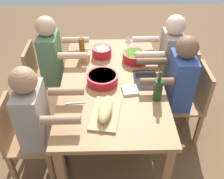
{
  "coord_description": "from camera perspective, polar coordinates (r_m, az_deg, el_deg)",
  "views": [
    {
      "loc": [
        2.03,
        -0.05,
        2.23
      ],
      "look_at": [
        0.0,
        0.0,
        0.63
      ],
      "focal_mm": 41.82,
      "sensor_mm": 36.0,
      "label": 1
    }
  ],
  "objects": [
    {
      "name": "cutting_board",
      "position": [
        2.14,
        -1.43,
        -5.33
      ],
      "size": [
        0.43,
        0.28,
        0.02
      ],
      "primitive_type": "cube",
      "rotation": [
        0.0,
        0.0,
        -0.16
      ],
      "color": "tan",
      "rests_on": "dining_table"
    },
    {
      "name": "chair_far_left",
      "position": [
        3.16,
        14.65,
        3.34
      ],
      "size": [
        0.4,
        0.4,
        0.85
      ],
      "color": "#9E7044",
      "rests_on": "ground_plane"
    },
    {
      "name": "beer_bottle",
      "position": [
        2.85,
        -6.58,
        9.06
      ],
      "size": [
        0.06,
        0.06,
        0.22
      ],
      "primitive_type": "cylinder",
      "color": "brown",
      "rests_on": "dining_table"
    },
    {
      "name": "cup_near_left",
      "position": [
        2.81,
        -5.64,
        7.04
      ],
      "size": [
        0.07,
        0.07,
        0.08
      ],
      "primitive_type": "cylinder",
      "color": "gold",
      "rests_on": "dining_table"
    },
    {
      "name": "bread_loaf",
      "position": [
        2.11,
        -1.45,
        -4.25
      ],
      "size": [
        0.33,
        0.16,
        0.09
      ],
      "primitive_type": "ellipsoid",
      "rotation": [
        0.0,
        0.0,
        -0.16
      ],
      "color": "tan",
      "rests_on": "cutting_board"
    },
    {
      "name": "diner_near_right",
      "position": [
        2.26,
        -15.83,
        -6.15
      ],
      "size": [
        0.41,
        0.53,
        1.2
      ],
      "color": "#2D2D38",
      "rests_on": "ground_plane"
    },
    {
      "name": "serving_bowl_salad",
      "position": [
        2.79,
        4.89,
        7.25
      ],
      "size": [
        0.25,
        0.25,
        0.1
      ],
      "color": "#B21923",
      "rests_on": "dining_table"
    },
    {
      "name": "wine_glass",
      "position": [
        2.98,
        3.63,
        10.81
      ],
      "size": [
        0.08,
        0.08,
        0.17
      ],
      "color": "silver",
      "rests_on": "dining_table"
    },
    {
      "name": "diner_far_left",
      "position": [
        3.0,
        11.89,
        6.7
      ],
      "size": [
        0.41,
        0.53,
        1.2
      ],
      "color": "#2D2D38",
      "rests_on": "ground_plane"
    },
    {
      "name": "chair_far_center",
      "position": [
        2.81,
        16.73,
        -2.12
      ],
      "size": [
        0.4,
        0.4,
        0.85
      ],
      "color": "#9E7044",
      "rests_on": "ground_plane"
    },
    {
      "name": "dining_table",
      "position": [
        2.56,
        -0.0,
        0.47
      ],
      "size": [
        1.69,
        0.97,
        0.74
      ],
      "color": "#9E7044",
      "rests_on": "ground_plane"
    },
    {
      "name": "placemat_far_center",
      "position": [
        2.54,
        7.38,
        2.12
      ],
      "size": [
        0.32,
        0.23,
        0.01
      ],
      "primitive_type": "cube",
      "color": "black",
      "rests_on": "dining_table"
    },
    {
      "name": "fork_near_left",
      "position": [
        3.03,
        -6.5,
        8.73
      ],
      "size": [
        0.03,
        0.17,
        0.01
      ],
      "primitive_type": "cube",
      "rotation": [
        0.0,
        0.0,
        0.08
      ],
      "color": "silver",
      "rests_on": "dining_table"
    },
    {
      "name": "serving_bowl_pasta",
      "position": [
        2.87,
        -2.26,
        8.34
      ],
      "size": [
        0.21,
        0.21,
        0.1
      ],
      "color": "#B21923",
      "rests_on": "dining_table"
    },
    {
      "name": "ground_plane",
      "position": [
        3.01,
        -0.0,
        -9.43
      ],
      "size": [
        8.0,
        8.0,
        0.0
      ],
      "primitive_type": "plane",
      "color": "brown"
    },
    {
      "name": "diner_near_left",
      "position": [
        2.98,
        -12.37,
        6.41
      ],
      "size": [
        0.41,
        0.53,
        1.2
      ],
      "color": "#2D2D38",
      "rests_on": "ground_plane"
    },
    {
      "name": "fork_near_right",
      "position": [
        2.28,
        -8.06,
        -2.9
      ],
      "size": [
        0.04,
        0.17,
        0.01
      ],
      "primitive_type": "cube",
      "rotation": [
        0.0,
        0.0,
        0.12
      ],
      "color": "silver",
      "rests_on": "dining_table"
    },
    {
      "name": "wine_bottle",
      "position": [
        2.26,
        10.03,
        0.01
      ],
      "size": [
        0.08,
        0.08,
        0.29
      ],
      "color": "#193819",
      "rests_on": "dining_table"
    },
    {
      "name": "napkin_stack",
      "position": [
        2.38,
        3.96,
        -0.14
      ],
      "size": [
        0.16,
        0.16,
        0.02
      ],
      "primitive_type": "cube",
      "rotation": [
        0.0,
        0.0,
        0.14
      ],
      "color": "white",
      "rests_on": "dining_table"
    },
    {
      "name": "chair_near_right",
      "position": [
        2.46,
        -19.17,
        -9.67
      ],
      "size": [
        0.4,
        0.4,
        0.85
      ],
      "color": "#9E7044",
      "rests_on": "ground_plane"
    },
    {
      "name": "serving_bowl_fruit",
      "position": [
        2.46,
        -2.12,
        2.5
      ],
      "size": [
        0.29,
        0.29,
        0.09
      ],
      "color": "#B21923",
      "rests_on": "dining_table"
    },
    {
      "name": "diner_far_center",
      "position": [
        2.63,
        13.75,
        1.36
      ],
      "size": [
        0.41,
        0.53,
        1.2
      ],
      "color": "#2D2D38",
      "rests_on": "ground_plane"
    },
    {
      "name": "chair_near_left",
      "position": [
        3.14,
        -15.14,
        2.95
      ],
      "size": [
        0.4,
        0.4,
        0.85
      ],
      "color": "#9E7044",
      "rests_on": "ground_plane"
    }
  ]
}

